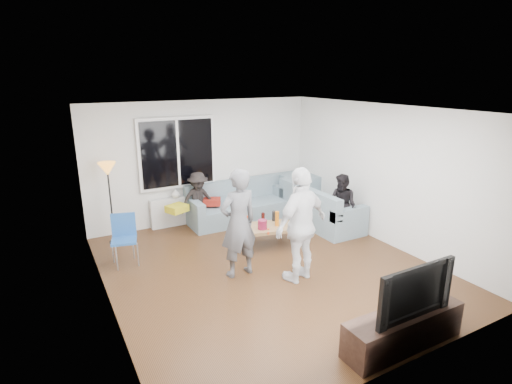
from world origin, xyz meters
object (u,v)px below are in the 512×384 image
television (408,288)px  sofa_right_section (321,205)px  tv_console (403,329)px  sofa_back_section (240,202)px  spectator_back (198,200)px  side_chair (124,241)px  spectator_right (342,205)px  player_right (301,225)px  player_left (238,223)px  coffee_table (264,236)px  floor_lamp (111,204)px

television → sofa_right_section: bearing=66.3°
tv_console → television: (0.00, 0.00, 0.54)m
sofa_back_section → television: bearing=-93.0°
spectator_back → tv_console: (0.71, -4.80, -0.38)m
sofa_right_section → television: size_ratio=1.78×
spectator_back → tv_console: size_ratio=0.75×
side_chair → spectator_back: bearing=45.2°
sofa_back_section → side_chair: bearing=-159.5°
spectator_right → player_right: bearing=-71.3°
sofa_back_section → tv_console: bearing=-93.0°
spectator_right → spectator_back: size_ratio=1.04×
sofa_right_section → spectator_right: bearing=-180.0°
player_right → side_chair: bearing=-53.0°
player_left → tv_console: player_left is taller
coffee_table → spectator_back: 1.72m
coffee_table → player_left: size_ratio=0.63×
sofa_right_section → spectator_back: (-2.35, 1.07, 0.17)m
player_right → television: bearing=79.3°
sofa_right_section → spectator_back: 2.59m
player_right → coffee_table: bearing=-110.1°
player_right → player_left: bearing=-51.6°
sofa_back_section → spectator_right: 2.22m
coffee_table → spectator_right: (1.64, -0.23, 0.42)m
coffee_table → television: television is taller
floor_lamp → player_left: 2.75m
sofa_back_section → floor_lamp: (-2.68, 0.05, 0.36)m
spectator_back → sofa_back_section: bearing=-2.9°
floor_lamp → player_left: size_ratio=0.89×
sofa_right_section → coffee_table: sofa_right_section is taller
sofa_right_section → spectator_back: spectator_back is taller
sofa_right_section → floor_lamp: (-4.07, 1.09, 0.36)m
side_chair → player_left: player_left is taller
sofa_right_section → television: 4.09m
player_left → television: 2.69m
sofa_right_section → floor_lamp: floor_lamp is taller
player_left → television: player_left is taller
sofa_back_section → television: 4.79m
player_left → spectator_back: bearing=-99.8°
player_left → spectator_back: 2.30m
player_right → spectator_back: player_right is taller
sofa_back_section → spectator_right: bearing=-50.9°
side_chair → sofa_right_section: bearing=13.7°
side_chair → television: size_ratio=0.76×
sofa_back_section → side_chair: (-2.68, -1.00, 0.01)m
player_left → sofa_back_section: bearing=-122.1°
spectator_back → tv_console: bearing=-82.7°
sofa_right_section → side_chair: side_chair is taller
player_right → tv_console: size_ratio=1.13×
floor_lamp → television: (2.43, -4.82, -0.02)m
side_chair → player_right: 2.98m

